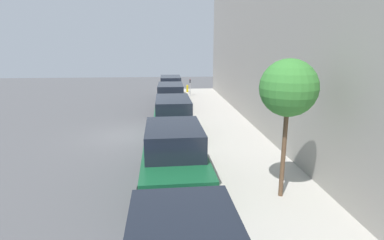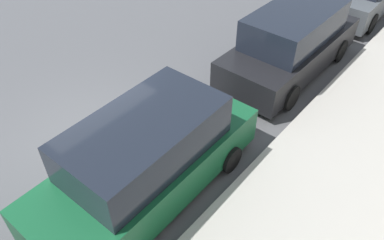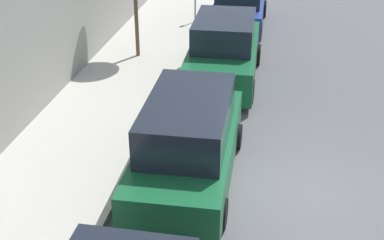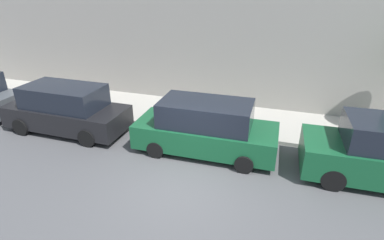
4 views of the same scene
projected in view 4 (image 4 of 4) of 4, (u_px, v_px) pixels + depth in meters
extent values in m
plane|color=#515154|center=(182.00, 187.00, 8.86)|extent=(60.00, 60.00, 0.00)
cube|color=#B2ADA3|center=(220.00, 118.00, 13.22)|extent=(3.15, 32.00, 0.15)
cylinder|color=black|center=(333.00, 180.00, 8.63)|extent=(0.22, 0.69, 0.69)
cylinder|color=black|center=(327.00, 149.00, 10.24)|extent=(0.22, 0.69, 0.69)
cube|color=#14512D|center=(205.00, 135.00, 10.50)|extent=(1.98, 4.93, 0.84)
cube|color=black|center=(206.00, 113.00, 10.15)|extent=(1.72, 3.13, 0.84)
cylinder|color=black|center=(156.00, 149.00, 10.28)|extent=(0.22, 0.60, 0.60)
cylinder|color=black|center=(174.00, 127.00, 11.84)|extent=(0.22, 0.60, 0.60)
cylinder|color=black|center=(244.00, 164.00, 9.45)|extent=(0.22, 0.60, 0.60)
cylinder|color=black|center=(251.00, 138.00, 11.01)|extent=(0.22, 0.60, 0.60)
cube|color=black|center=(67.00, 116.00, 12.02)|extent=(1.94, 4.91, 0.84)
cube|color=black|center=(64.00, 96.00, 11.67)|extent=(1.70, 3.11, 0.84)
cylinder|color=black|center=(21.00, 127.00, 11.78)|extent=(0.22, 0.69, 0.69)
cylinder|color=black|center=(53.00, 110.00, 13.34)|extent=(0.22, 0.69, 0.69)
cylinder|color=black|center=(87.00, 138.00, 10.95)|extent=(0.22, 0.69, 0.69)
cylinder|color=black|center=(113.00, 118.00, 12.51)|extent=(0.22, 0.69, 0.69)
cylinder|color=black|center=(13.00, 103.00, 14.06)|extent=(0.22, 0.69, 0.69)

